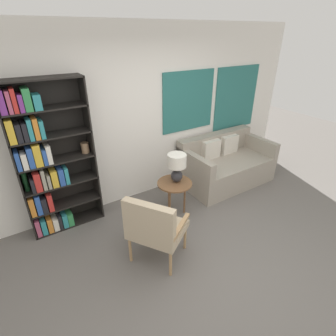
# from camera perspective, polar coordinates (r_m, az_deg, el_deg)

# --- Properties ---
(ground_plane) EXTENTS (14.00, 14.00, 0.00)m
(ground_plane) POSITION_cam_1_polar(r_m,az_deg,el_deg) (3.44, 10.59, -20.81)
(ground_plane) COLOR #66605B
(wall_back) EXTENTS (6.40, 0.08, 2.70)m
(wall_back) POSITION_cam_1_polar(r_m,az_deg,el_deg) (4.18, -6.20, 10.86)
(wall_back) COLOR white
(wall_back) RESTS_ON ground_plane
(bookshelf) EXTENTS (0.98, 0.30, 2.08)m
(bookshelf) POSITION_cam_1_polar(r_m,az_deg,el_deg) (3.75, -24.99, 0.73)
(bookshelf) COLOR black
(bookshelf) RESTS_ON ground_plane
(armchair) EXTENTS (0.80, 0.82, 0.92)m
(armchair) POSITION_cam_1_polar(r_m,az_deg,el_deg) (3.12, -3.10, -12.54)
(armchair) COLOR tan
(armchair) RESTS_ON ground_plane
(couch) EXTENTS (1.64, 0.93, 0.86)m
(couch) POSITION_cam_1_polar(r_m,az_deg,el_deg) (5.01, 12.22, 0.68)
(couch) COLOR #9E9384
(couch) RESTS_ON ground_plane
(side_table) EXTENTS (0.52, 0.52, 0.56)m
(side_table) POSITION_cam_1_polar(r_m,az_deg,el_deg) (3.92, 1.45, -3.94)
(side_table) COLOR brown
(side_table) RESTS_ON ground_plane
(table_lamp) EXTENTS (0.27, 0.27, 0.44)m
(table_lamp) POSITION_cam_1_polar(r_m,az_deg,el_deg) (3.79, 1.94, 0.67)
(table_lamp) COLOR #2D2D33
(table_lamp) RESTS_ON side_table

